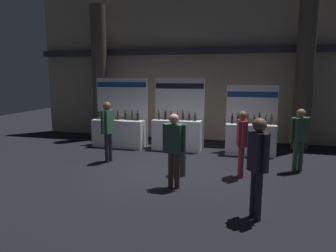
# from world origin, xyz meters

# --- Properties ---
(ground_plane) EXTENTS (26.77, 26.77, 0.00)m
(ground_plane) POSITION_xyz_m (0.00, 0.00, 0.00)
(ground_plane) COLOR black
(hall_colonnade) EXTENTS (13.38, 1.28, 6.32)m
(hall_colonnade) POSITION_xyz_m (0.00, 4.31, 3.09)
(hall_colonnade) COLOR tan
(hall_colonnade) RESTS_ON ground_plane
(exhibitor_booth_0) EXTENTS (1.95, 0.74, 2.45)m
(exhibitor_booth_0) POSITION_xyz_m (-2.47, 2.34, 0.61)
(exhibitor_booth_0) COLOR white
(exhibitor_booth_0) RESTS_ON ground_plane
(exhibitor_booth_1) EXTENTS (1.75, 0.66, 2.47)m
(exhibitor_booth_1) POSITION_xyz_m (-0.33, 2.41, 0.63)
(exhibitor_booth_1) COLOR white
(exhibitor_booth_1) RESTS_ON ground_plane
(exhibitor_booth_2) EXTENTS (1.64, 0.66, 2.22)m
(exhibitor_booth_2) POSITION_xyz_m (2.11, 2.36, 0.59)
(exhibitor_booth_2) COLOR white
(exhibitor_booth_2) RESTS_ON ground_plane
(trash_bin) EXTENTS (0.34, 0.34, 0.71)m
(trash_bin) POSITION_xyz_m (0.33, -0.28, 0.35)
(trash_bin) COLOR #38383D
(trash_bin) RESTS_ON ground_plane
(visitor_0) EXTENTS (0.27, 0.52, 1.68)m
(visitor_0) POSITION_xyz_m (1.86, -0.02, 0.99)
(visitor_0) COLOR maroon
(visitor_0) RESTS_ON ground_plane
(visitor_1) EXTENTS (0.55, 0.28, 1.71)m
(visitor_1) POSITION_xyz_m (0.40, -1.17, 1.02)
(visitor_1) COLOR #47382D
(visitor_1) RESTS_ON ground_plane
(visitor_2) EXTENTS (0.52, 0.46, 1.69)m
(visitor_2) POSITION_xyz_m (3.32, 0.82, 1.02)
(visitor_2) COLOR #33563D
(visitor_2) RESTS_ON ground_plane
(visitor_4) EXTENTS (0.30, 0.51, 1.79)m
(visitor_4) POSITION_xyz_m (-1.98, 0.40, 1.07)
(visitor_4) COLOR #23232D
(visitor_4) RESTS_ON ground_plane
(visitor_5) EXTENTS (0.37, 0.42, 1.83)m
(visitor_5) POSITION_xyz_m (2.16, -2.28, 1.09)
(visitor_5) COLOR #23232D
(visitor_5) RESTS_ON ground_plane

